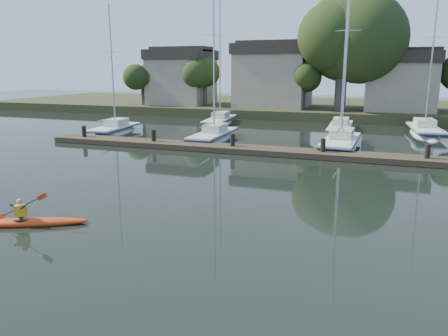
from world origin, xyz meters
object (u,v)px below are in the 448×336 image
(sailboat_3, at_px, (340,151))
(sailboat_5, at_px, (220,126))
(sailboat_0, at_px, (115,135))
(sailboat_7, at_px, (424,137))
(kayak, at_px, (25,221))
(sailboat_6, at_px, (340,133))
(sailboat_1, at_px, (213,142))
(dock, at_px, (276,151))

(sailboat_3, bearing_deg, sailboat_5, 144.56)
(sailboat_0, xyz_separation_m, sailboat_7, (25.19, 8.22, -0.01))
(kayak, xyz_separation_m, sailboat_3, (9.17, 19.89, -0.38))
(sailboat_6, bearing_deg, kayak, -108.03)
(kayak, bearing_deg, sailboat_3, 40.38)
(sailboat_1, relative_size, sailboat_7, 1.00)
(sailboat_3, distance_m, sailboat_5, 15.96)
(sailboat_3, bearing_deg, sailboat_0, 179.86)
(kayak, xyz_separation_m, dock, (5.42, 15.99, 0.03))
(sailboat_5, relative_size, sailboat_6, 0.98)
(sailboat_0, distance_m, sailboat_1, 9.36)
(dock, height_order, sailboat_6, sailboat_6)
(dock, xyz_separation_m, sailboat_0, (-15.32, 4.51, -0.40))
(sailboat_5, bearing_deg, sailboat_1, -78.86)
(sailboat_0, relative_size, sailboat_1, 0.87)
(kayak, height_order, sailboat_3, sailboat_3)
(kayak, xyz_separation_m, sailboat_5, (-3.56, 29.52, -0.35))
(kayak, relative_size, sailboat_1, 0.31)
(sailboat_7, bearing_deg, sailboat_0, -166.80)
(sailboat_0, bearing_deg, sailboat_1, -8.40)
(kayak, distance_m, sailboat_1, 20.06)
(sailboat_1, bearing_deg, sailboat_0, 175.53)
(kayak, height_order, sailboat_0, sailboat_0)
(kayak, relative_size, dock, 0.12)
(sailboat_5, bearing_deg, kayak, -89.60)
(kayak, relative_size, sailboat_6, 0.28)
(kayak, distance_m, sailboat_7, 32.53)
(sailboat_3, bearing_deg, sailboat_7, 56.90)
(kayak, xyz_separation_m, sailboat_7, (15.29, 28.71, -0.38))
(sailboat_7, bearing_deg, sailboat_6, 177.45)
(kayak, bearing_deg, sailboat_1, 66.69)
(kayak, bearing_deg, sailboat_0, 90.89)
(sailboat_1, bearing_deg, sailboat_7, 26.99)
(sailboat_0, bearing_deg, sailboat_3, -7.44)
(sailboat_6, relative_size, sailboat_7, 1.07)
(sailboat_1, xyz_separation_m, sailboat_7, (15.84, 8.67, -0.02))
(sailboat_0, height_order, sailboat_6, sailboat_6)
(sailboat_0, bearing_deg, sailboat_5, 49.29)
(sailboat_3, distance_m, sailboat_7, 10.74)
(dock, height_order, sailboat_1, sailboat_1)
(sailboat_5, distance_m, sailboat_6, 11.96)
(sailboat_6, bearing_deg, sailboat_7, 0.65)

